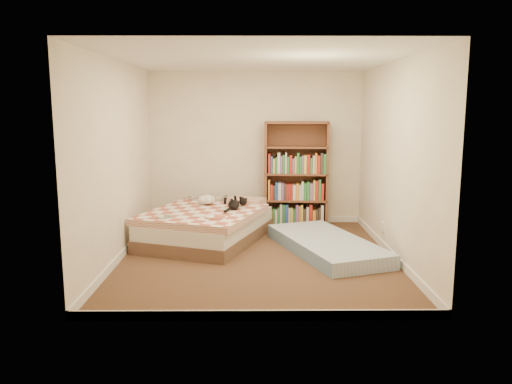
{
  "coord_description": "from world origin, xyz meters",
  "views": [
    {
      "loc": [
        -0.07,
        -6.27,
        1.91
      ],
      "look_at": [
        -0.01,
        0.3,
        0.8
      ],
      "focal_mm": 35.0,
      "sensor_mm": 36.0,
      "label": 1
    }
  ],
  "objects_px": {
    "bookshelf": "(296,189)",
    "white_dog": "(207,200)",
    "floor_mattress": "(326,245)",
    "bed": "(207,224)",
    "black_cat": "(234,204)"
  },
  "relations": [
    {
      "from": "bookshelf",
      "to": "floor_mattress",
      "type": "distance_m",
      "value": 1.66
    },
    {
      "from": "floor_mattress",
      "to": "bookshelf",
      "type": "bearing_deg",
      "value": 81.12
    },
    {
      "from": "black_cat",
      "to": "floor_mattress",
      "type": "bearing_deg",
      "value": 12.78
    },
    {
      "from": "bookshelf",
      "to": "black_cat",
      "type": "xyz_separation_m",
      "value": [
        -0.98,
        -0.92,
        -0.07
      ]
    },
    {
      "from": "bed",
      "to": "floor_mattress",
      "type": "height_order",
      "value": "bed"
    },
    {
      "from": "bed",
      "to": "floor_mattress",
      "type": "bearing_deg",
      "value": -0.01
    },
    {
      "from": "white_dog",
      "to": "bookshelf",
      "type": "bearing_deg",
      "value": 47.31
    },
    {
      "from": "bed",
      "to": "bookshelf",
      "type": "xyz_separation_m",
      "value": [
        1.37,
        0.95,
        0.37
      ]
    },
    {
      "from": "bed",
      "to": "white_dog",
      "type": "bearing_deg",
      "value": 114.83
    },
    {
      "from": "bookshelf",
      "to": "white_dog",
      "type": "relative_size",
      "value": 4.6
    },
    {
      "from": "bookshelf",
      "to": "white_dog",
      "type": "bearing_deg",
      "value": -151.64
    },
    {
      "from": "bed",
      "to": "bookshelf",
      "type": "distance_m",
      "value": 1.71
    },
    {
      "from": "white_dog",
      "to": "black_cat",
      "type": "bearing_deg",
      "value": -12.37
    },
    {
      "from": "bookshelf",
      "to": "floor_mattress",
      "type": "xyz_separation_m",
      "value": [
        0.28,
        -1.55,
        -0.51
      ]
    },
    {
      "from": "bed",
      "to": "bookshelf",
      "type": "bearing_deg",
      "value": 54.67
    }
  ]
}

